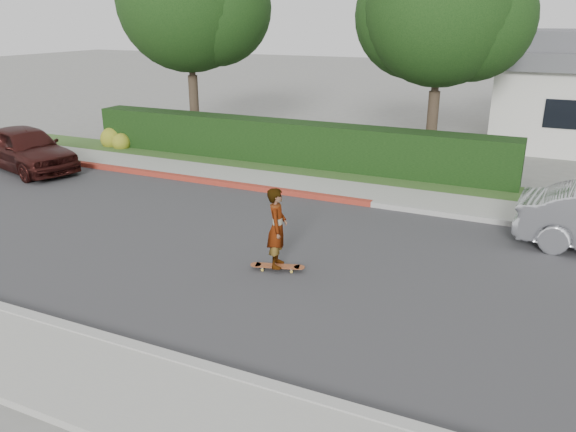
% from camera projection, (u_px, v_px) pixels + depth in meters
% --- Properties ---
extents(ground, '(120.00, 120.00, 0.00)m').
position_uv_depth(ground, '(270.00, 256.00, 11.90)').
color(ground, slate).
rests_on(ground, ground).
extents(road, '(60.00, 8.00, 0.01)m').
position_uv_depth(road, '(269.00, 256.00, 11.89)').
color(road, '#2D2D30').
rests_on(road, ground).
extents(curb_near, '(60.00, 0.20, 0.15)m').
position_uv_depth(curb_near, '(146.00, 352.00, 8.37)').
color(curb_near, '#9E9E99').
rests_on(curb_near, ground).
extents(sidewalk_near, '(60.00, 1.60, 0.12)m').
position_uv_depth(sidewalk_near, '(104.00, 387.00, 7.60)').
color(sidewalk_near, gray).
rests_on(sidewalk_near, ground).
extents(curb_far, '(60.00, 0.20, 0.15)m').
position_uv_depth(curb_far, '(337.00, 199.00, 15.37)').
color(curb_far, '#9E9E99').
rests_on(curb_far, ground).
extents(curb_red_section, '(12.00, 0.21, 0.15)m').
position_uv_depth(curb_red_section, '(185.00, 178.00, 17.36)').
color(curb_red_section, maroon).
rests_on(curb_red_section, ground).
extents(sidewalk_far, '(60.00, 1.60, 0.12)m').
position_uv_depth(sidewalk_far, '(347.00, 191.00, 16.15)').
color(sidewalk_far, gray).
rests_on(sidewalk_far, ground).
extents(planting_strip, '(60.00, 1.60, 0.10)m').
position_uv_depth(planting_strip, '(364.00, 178.00, 17.52)').
color(planting_strip, '#2D4C1E').
rests_on(planting_strip, ground).
extents(hedge, '(15.00, 1.00, 1.50)m').
position_uv_depth(hedge, '(286.00, 143.00, 18.99)').
color(hedge, black).
rests_on(hedge, ground).
extents(flowering_shrub, '(1.40, 1.00, 0.90)m').
position_uv_depth(flowering_shrub, '(115.00, 140.00, 21.51)').
color(flowering_shrub, '#2D4C19').
rests_on(flowering_shrub, ground).
extents(tree_left, '(5.99, 5.21, 8.00)m').
position_uv_depth(tree_left, '(191.00, 3.00, 20.53)').
color(tree_left, '#33261C').
rests_on(tree_left, ground).
extents(tree_center, '(5.66, 4.84, 7.44)m').
position_uv_depth(tree_center, '(442.00, 13.00, 17.51)').
color(tree_center, '#33261C').
rests_on(tree_center, ground).
extents(skateboard, '(1.11, 0.52, 0.10)m').
position_uv_depth(skateboard, '(277.00, 266.00, 11.19)').
color(skateboard, gold).
rests_on(skateboard, ground).
extents(skateboarder, '(0.55, 0.68, 1.61)m').
position_uv_depth(skateboarder, '(277.00, 228.00, 10.91)').
color(skateboarder, white).
rests_on(skateboarder, skateboard).
extents(car_maroon, '(4.62, 2.83, 1.47)m').
position_uv_depth(car_maroon, '(26.00, 148.00, 18.30)').
color(car_maroon, '#361311').
rests_on(car_maroon, ground).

